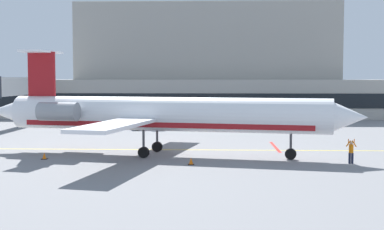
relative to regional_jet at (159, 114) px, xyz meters
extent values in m
cube|color=slate|center=(3.35, -0.31, -3.49)|extent=(120.00, 120.00, 0.10)
cube|color=yellow|center=(3.35, 3.43, -3.44)|extent=(108.00, 0.24, 0.01)
cube|color=red|center=(10.39, 5.81, -3.44)|extent=(0.30, 8.00, 0.01)
cube|color=#ADA89E|center=(-3.76, 47.50, -0.33)|extent=(77.19, 15.63, 6.22)
cube|color=#9F9A91|center=(3.41, 51.41, 9.34)|extent=(45.34, 10.94, 13.14)
cube|color=black|center=(-3.76, 39.64, -0.51)|extent=(74.10, 0.12, 2.31)
cube|color=silver|center=(-21.91, 28.95, 1.96)|extent=(1.40, 21.48, 2.40)
cylinder|color=#4C4C51|center=(-21.91, 38.19, -1.34)|extent=(0.44, 0.44, 4.20)
cylinder|color=white|center=(0.56, -0.11, 0.04)|extent=(27.28, 8.17, 2.85)
cube|color=maroon|center=(0.56, -0.11, -0.74)|extent=(24.56, 7.36, 0.51)
cone|color=white|center=(14.90, -3.00, 0.04)|extent=(3.62, 3.35, 2.79)
cone|color=white|center=(-14.06, 2.83, 0.04)|extent=(4.11, 3.10, 2.42)
cube|color=white|center=(-0.06, 6.82, -0.38)|extent=(5.12, 10.92, 0.28)
cube|color=white|center=(-2.69, -6.27, -0.38)|extent=(5.12, 10.92, 0.28)
cylinder|color=gray|center=(-7.55, 3.81, 0.26)|extent=(3.66, 2.21, 1.57)
cylinder|color=gray|center=(-8.43, -0.59, 0.26)|extent=(3.66, 2.21, 1.57)
cube|color=maroon|center=(-10.66, 2.15, 3.42)|extent=(2.56, 0.74, 3.90)
cube|color=white|center=(-10.66, 2.15, 5.37)|extent=(2.85, 4.86, 0.20)
cylinder|color=#3F3F44|center=(10.72, -2.16, -1.96)|extent=(0.20, 0.20, 1.61)
cylinder|color=black|center=(10.72, -2.16, -2.99)|extent=(0.95, 0.52, 0.90)
cylinder|color=#3F3F44|center=(-0.41, 1.97, -1.96)|extent=(0.20, 0.20, 1.61)
cylinder|color=black|center=(-0.41, 1.97, -2.99)|extent=(0.95, 0.52, 0.90)
cylinder|color=#3F3F44|center=(-1.14, -1.66, -1.96)|extent=(0.20, 0.20, 1.61)
cylinder|color=black|center=(-1.14, -1.66, -2.99)|extent=(0.95, 0.52, 0.90)
cube|color=#1E4CB2|center=(-10.18, 19.00, -2.85)|extent=(3.91, 2.05, 0.48)
cube|color=#1A4197|center=(-9.15, 18.85, -1.99)|extent=(1.67, 1.58, 1.24)
cylinder|color=black|center=(-8.78, 19.58, -3.09)|extent=(0.73, 0.38, 0.70)
cylinder|color=black|center=(-9.00, 18.05, -3.09)|extent=(0.73, 0.38, 0.70)
cylinder|color=black|center=(-11.36, 19.94, -3.09)|extent=(0.73, 0.38, 0.70)
cylinder|color=black|center=(-11.58, 18.42, -3.09)|extent=(0.73, 0.38, 0.70)
cube|color=#1E4CB2|center=(-3.78, 22.42, -2.84)|extent=(4.40, 2.86, 0.51)
cube|color=#1A4197|center=(-2.70, 22.75, -2.01)|extent=(2.01, 1.97, 1.15)
cylinder|color=black|center=(-2.68, 23.66, -3.09)|extent=(0.75, 0.47, 0.70)
cylinder|color=black|center=(-2.17, 22.00, -3.09)|extent=(0.75, 0.47, 0.70)
cylinder|color=black|center=(-5.40, 22.83, -3.09)|extent=(0.75, 0.47, 0.70)
cylinder|color=black|center=(-4.89, 21.17, -3.09)|extent=(0.75, 0.47, 0.70)
cube|color=#1E4CB2|center=(14.86, 23.71, -2.82)|extent=(3.65, 2.94, 0.55)
cube|color=#1A4197|center=(14.04, 24.06, -2.02)|extent=(1.82, 2.02, 1.05)
cylinder|color=black|center=(13.48, 23.29, -3.09)|extent=(0.75, 0.53, 0.70)
cylinder|color=black|center=(14.19, 24.99, -3.09)|extent=(0.75, 0.53, 0.70)
cylinder|color=black|center=(15.53, 22.43, -3.09)|extent=(0.75, 0.53, 0.70)
cylinder|color=black|center=(16.24, 24.13, -3.09)|extent=(0.75, 0.53, 0.70)
cylinder|color=white|center=(16.16, 31.69, -1.95)|extent=(6.66, 3.23, 2.29)
sphere|color=white|center=(19.31, 31.21, -1.95)|extent=(2.25, 2.25, 2.25)
sphere|color=white|center=(13.00, 32.18, -1.95)|extent=(2.25, 2.25, 2.25)
cube|color=#59595B|center=(14.24, 31.69, -3.27)|extent=(0.60, 2.06, 0.35)
cube|color=#59595B|center=(18.07, 31.69, -3.27)|extent=(0.60, 2.06, 0.35)
cylinder|color=#191E33|center=(14.91, -4.04, -3.02)|extent=(0.18, 0.18, 0.84)
cylinder|color=#191E33|center=(15.11, -4.04, -3.02)|extent=(0.18, 0.18, 0.84)
cylinder|color=orange|center=(15.01, -4.04, -2.29)|extent=(0.34, 0.34, 0.64)
sphere|color=tan|center=(15.01, -4.04, -1.85)|extent=(0.24, 0.24, 0.24)
cylinder|color=orange|center=(14.79, -4.04, -1.91)|extent=(0.39, 0.09, 0.50)
cylinder|color=#F2590C|center=(14.79, -4.04, -1.69)|extent=(0.06, 0.06, 0.28)
cylinder|color=orange|center=(15.23, -4.04, -1.91)|extent=(0.39, 0.09, 0.50)
cylinder|color=#F2590C|center=(15.23, -4.04, -1.69)|extent=(0.06, 0.06, 0.28)
cone|color=orange|center=(2.88, -5.02, -3.17)|extent=(0.36, 0.36, 0.55)
cube|color=black|center=(2.88, -5.02, -3.42)|extent=(0.47, 0.47, 0.04)
cone|color=orange|center=(-9.01, -2.71, -3.17)|extent=(0.36, 0.36, 0.55)
cube|color=black|center=(-9.01, -2.71, -3.42)|extent=(0.47, 0.47, 0.04)
camera|label=1|loc=(4.54, -45.31, 3.06)|focal=50.71mm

